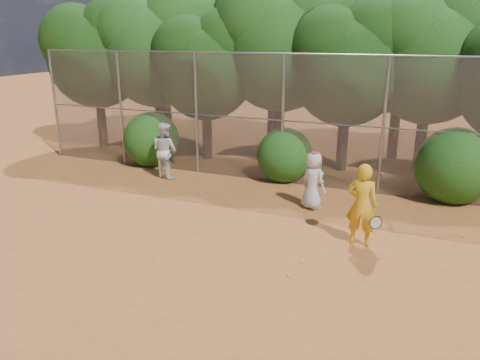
% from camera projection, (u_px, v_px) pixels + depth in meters
% --- Properties ---
extents(ground, '(80.00, 80.00, 0.00)m').
position_uv_depth(ground, '(239.00, 273.00, 9.39)').
color(ground, '#AC5B27').
rests_on(ground, ground).
extents(fence_back, '(20.05, 0.09, 4.03)m').
position_uv_depth(fence_back, '(311.00, 121.00, 14.10)').
color(fence_back, gray).
rests_on(fence_back, ground).
extents(tree_0, '(4.38, 3.81, 6.00)m').
position_uv_depth(tree_0, '(97.00, 50.00, 18.69)').
color(tree_0, black).
rests_on(tree_0, ground).
extents(tree_1, '(4.64, 4.03, 6.35)m').
position_uv_depth(tree_1, '(157.00, 44.00, 18.16)').
color(tree_1, black).
rests_on(tree_1, ground).
extents(tree_2, '(3.99, 3.47, 5.47)m').
position_uv_depth(tree_2, '(207.00, 62.00, 16.82)').
color(tree_2, black).
rests_on(tree_2, ground).
extents(tree_3, '(4.89, 4.26, 6.70)m').
position_uv_depth(tree_3, '(283.00, 38.00, 16.55)').
color(tree_3, black).
rests_on(tree_3, ground).
extents(tree_4, '(4.19, 3.64, 5.73)m').
position_uv_depth(tree_4, '(350.00, 59.00, 15.31)').
color(tree_4, black).
rests_on(tree_4, ground).
extents(tree_5, '(4.51, 3.92, 6.17)m').
position_uv_depth(tree_5, '(433.00, 50.00, 15.03)').
color(tree_5, black).
rests_on(tree_5, ground).
extents(tree_9, '(4.83, 4.20, 6.62)m').
position_uv_depth(tree_9, '(166.00, 38.00, 20.50)').
color(tree_9, black).
rests_on(tree_9, ground).
extents(tree_10, '(5.15, 4.48, 7.06)m').
position_uv_depth(tree_10, '(276.00, 31.00, 18.79)').
color(tree_10, black).
rests_on(tree_10, ground).
extents(tree_11, '(4.64, 4.03, 6.35)m').
position_uv_depth(tree_11, '(404.00, 45.00, 16.77)').
color(tree_11, black).
rests_on(tree_11, ground).
extents(bush_0, '(2.00, 2.00, 2.00)m').
position_uv_depth(bush_0, '(151.00, 137.00, 16.80)').
color(bush_0, '#184812').
rests_on(bush_0, ground).
extents(bush_1, '(1.80, 1.80, 1.80)m').
position_uv_depth(bush_1, '(285.00, 153.00, 15.03)').
color(bush_1, '#184812').
rests_on(bush_1, ground).
extents(bush_2, '(2.20, 2.20, 2.20)m').
position_uv_depth(bush_2, '(455.00, 163.00, 13.17)').
color(bush_2, '#184812').
rests_on(bush_2, ground).
extents(player_yellow, '(0.84, 0.53, 1.90)m').
position_uv_depth(player_yellow, '(362.00, 205.00, 10.39)').
color(player_yellow, gold).
rests_on(player_yellow, ground).
extents(player_teen, '(0.91, 0.81, 1.60)m').
position_uv_depth(player_teen, '(313.00, 180.00, 12.60)').
color(player_teen, silver).
rests_on(player_teen, ground).
extents(player_white, '(1.04, 0.92, 1.84)m').
position_uv_depth(player_white, '(165.00, 150.00, 15.28)').
color(player_white, silver).
rests_on(player_white, ground).
extents(ball_0, '(0.07, 0.07, 0.07)m').
position_uv_depth(ball_0, '(463.00, 237.00, 10.96)').
color(ball_0, '#BAE229').
rests_on(ball_0, ground).
extents(ball_1, '(0.07, 0.07, 0.07)m').
position_uv_depth(ball_1, '(288.00, 275.00, 9.22)').
color(ball_1, '#BAE229').
rests_on(ball_1, ground).
extents(ball_3, '(0.07, 0.07, 0.07)m').
position_uv_depth(ball_3, '(302.00, 262.00, 9.76)').
color(ball_3, '#BAE229').
rests_on(ball_3, ground).
extents(ball_4, '(0.07, 0.07, 0.07)m').
position_uv_depth(ball_4, '(377.00, 205.00, 12.98)').
color(ball_4, '#BAE229').
rests_on(ball_4, ground).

